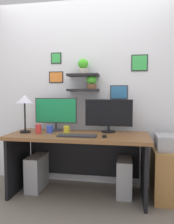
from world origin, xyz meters
The scene contains 15 objects.
ground_plane centered at (0.00, 0.00, 0.00)m, with size 8.00×8.00×0.00m, color #70665B.
back_wall_assembly centered at (0.00, 0.44, 1.35)m, with size 4.40×0.24×2.70m.
desk centered at (0.00, 0.06, 0.54)m, with size 1.68×0.68×0.75m.
monitor_left centered at (-0.35, 0.22, 0.99)m, with size 0.56×0.18×0.43m.
monitor_right centered at (0.35, 0.22, 0.97)m, with size 0.60×0.18×0.42m.
keyboard centered at (0.02, -0.15, 0.76)m, with size 0.44×0.14×0.02m, color #2D2D33.
computer_mouse centered at (0.33, -0.14, 0.77)m, with size 0.06×0.09×0.03m, color black.
desk_lamp centered at (-0.68, 0.00, 1.14)m, with size 0.21×0.21×0.47m.
coffee_mug centered at (-0.37, 0.03, 0.80)m, with size 0.08×0.08×0.09m, color blue.
pen_cup centered at (-0.14, -0.02, 0.80)m, with size 0.07×0.07×0.10m, color yellow.
water_cup centered at (-0.50, -0.02, 0.81)m, with size 0.07×0.07×0.11m, color red.
drawer_cabinet centered at (1.10, 0.08, 0.29)m, with size 0.44×0.50×0.59m, color #9E6B38.
printer centered at (1.10, 0.08, 0.67)m, with size 0.38×0.34×0.17m, color #9E9EA3.
computer_tower_left centered at (-0.57, 0.07, 0.22)m, with size 0.18×0.40×0.44m, color #99999E.
computer_tower_right centered at (0.56, 0.11, 0.22)m, with size 0.18×0.40×0.44m, color #99999E.
Camera 1 is at (0.57, -2.56, 1.22)m, focal length 35.34 mm.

